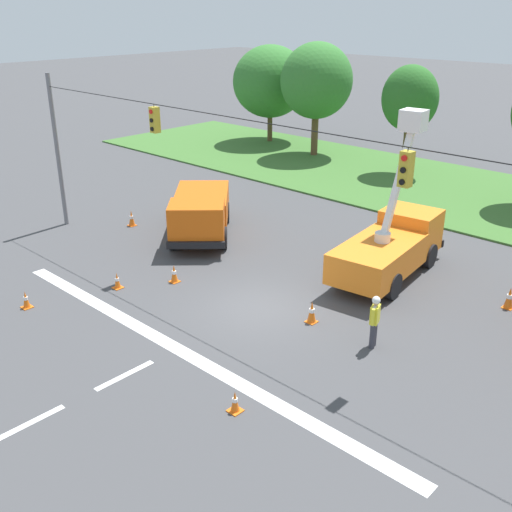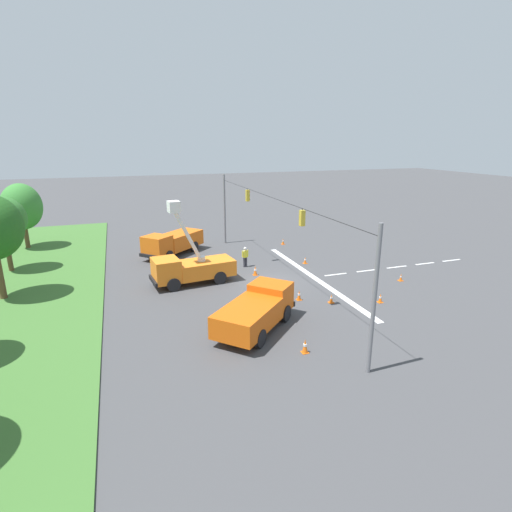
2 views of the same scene
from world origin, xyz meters
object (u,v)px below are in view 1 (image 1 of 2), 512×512
Objects in this scene: traffic_cone_foreground_left at (117,281)px; tree_centre at (410,99)px; traffic_cone_lane_edge_a at (26,300)px; tree_far_west at (270,82)px; traffic_cone_foreground_right at (312,312)px; traffic_cone_near_bucket at (174,274)px; tree_west at (317,81)px; utility_truck_bucket_lift at (391,243)px; traffic_cone_mid_left at (235,402)px; traffic_cone_far_right at (509,298)px; traffic_cone_far_left at (132,218)px; road_worker at (375,319)px; utility_truck_support_near at (200,212)px.

tree_centre is at bearing 91.63° from traffic_cone_foreground_left.
tree_far_west is at bearing 114.68° from traffic_cone_lane_edge_a.
tree_far_west is 29.30m from traffic_cone_foreground_right.
traffic_cone_near_bucket is (14.48, -21.73, -4.25)m from tree_far_west.
tree_far_west reaches higher than traffic_cone_near_bucket.
tree_far_west is 5.62m from tree_west.
tree_west is 1.20× the size of utility_truck_bucket_lift.
traffic_cone_mid_left is (16.49, -24.50, -4.88)m from tree_west.
tree_centre is at bearing -0.90° from tree_west.
traffic_cone_mid_left is 11.24m from traffic_cone_far_right.
traffic_cone_foreground_right is 7.19m from traffic_cone_far_right.
tree_centre reaches higher than traffic_cone_near_bucket.
tree_centre is 8.73× the size of traffic_cone_far_left.
traffic_cone_lane_edge_a is at bearing -113.72° from traffic_cone_near_bucket.
traffic_cone_lane_edge_a is 0.84× the size of traffic_cone_far_left.
tree_far_west reaches higher than traffic_cone_foreground_left.
tree_west is 22.84m from traffic_cone_near_bucket.
tree_centre reaches higher than utility_truck_bucket_lift.
utility_truck_bucket_lift is at bearing 48.24° from traffic_cone_near_bucket.
road_worker is at bearing -62.13° from tree_centre.
traffic_cone_foreground_left is at bearing -122.30° from traffic_cone_near_bucket.
tree_far_west is 27.42m from traffic_cone_foreground_left.
tree_centre is 10.64× the size of traffic_cone_foreground_left.
tree_west is 17.77m from utility_truck_support_near.
traffic_cone_far_right is (4.70, 0.36, -0.91)m from utility_truck_bucket_lift.
traffic_cone_foreground_right is (7.70, -19.17, -4.33)m from tree_centre.
traffic_cone_mid_left is (-0.86, -5.31, -0.70)m from road_worker.
traffic_cone_foreground_left is (7.89, -22.25, -4.88)m from tree_west.
traffic_cone_far_right is (2.10, 5.53, -0.60)m from road_worker.
utility_truck_bucket_lift is 5.80m from road_worker.
utility_truck_bucket_lift is at bearing 50.15° from traffic_cone_foreground_left.
traffic_cone_foreground_left is 0.88× the size of traffic_cone_near_bucket.
utility_truck_bucket_lift is 9.05m from utility_truck_support_near.
traffic_cone_foreground_left is at bearing -162.10° from road_worker.
traffic_cone_foreground_right is (0.21, -5.26, -0.92)m from utility_truck_bucket_lift.
road_worker reaches higher than traffic_cone_foreground_right.
traffic_cone_near_bucket is at bearing -169.21° from traffic_cone_foreground_right.
utility_truck_bucket_lift is at bearing -61.67° from tree_centre.
tree_west reaches higher than traffic_cone_far_left.
road_worker is at bearing 30.64° from traffic_cone_lane_edge_a.
tree_far_west is at bearing 112.75° from traffic_cone_far_left.
traffic_cone_near_bucket is at bearing 66.28° from traffic_cone_lane_edge_a.
traffic_cone_foreground_left is 0.82× the size of traffic_cone_far_left.
road_worker is 2.24× the size of traffic_cone_foreground_right.
utility_truck_support_near is 9.73× the size of traffic_cone_foreground_left.
utility_truck_bucket_lift is 10.06× the size of traffic_cone_lane_edge_a.
traffic_cone_near_bucket is at bearing -66.08° from tree_west.
road_worker is at bearing -110.83° from traffic_cone_far_right.
utility_truck_support_near is 11.75m from road_worker.
traffic_cone_near_bucket is (-8.30, -1.21, -0.65)m from road_worker.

